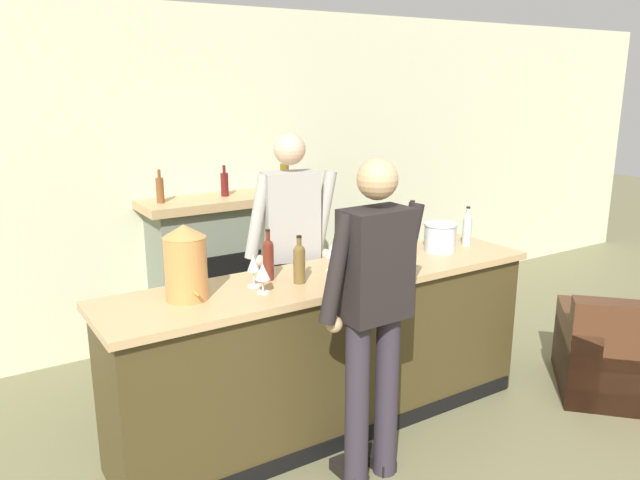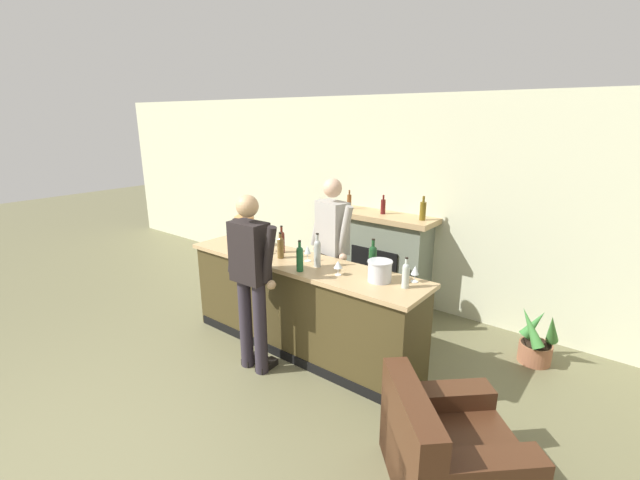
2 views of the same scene
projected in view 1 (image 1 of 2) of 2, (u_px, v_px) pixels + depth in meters
The scene contains 20 objects.
wall_back_panel at pixel (182, 179), 5.13m from camera, with size 12.00×0.07×2.75m.
bar_counter at pixel (329, 351), 3.92m from camera, with size 2.82×0.65×1.02m.
fireplace_stone at pixel (229, 267), 5.25m from camera, with size 1.41×0.52×1.55m.
armchair_black at pixel (627, 360), 4.36m from camera, with size 1.19×1.19×0.77m.
potted_plant_corner at pixel (434, 282), 6.14m from camera, with size 0.41×0.45×0.63m.
person_customer at pixel (374, 310), 3.26m from camera, with size 0.66×0.31×1.80m.
person_bartender at pixel (291, 254), 4.23m from camera, with size 0.65×0.37×1.83m.
copper_dispenser at pixel (186, 262), 3.32m from camera, with size 0.23×0.27×0.41m.
ice_bucket_steel at pixel (440, 237), 4.29m from camera, with size 0.23×0.23×0.20m.
wine_bottle_burgundy_dark at pixel (467, 228), 4.42m from camera, with size 0.06×0.06×0.28m.
wine_bottle_cabernet_heavy at pixel (412, 228), 4.29m from camera, with size 0.08×0.08×0.35m.
wine_bottle_merlot_tall at pixel (268, 258), 3.66m from camera, with size 0.07×0.07×0.31m.
wine_bottle_chardonnay_pale at pixel (299, 262), 3.60m from camera, with size 0.07×0.07×0.28m.
wine_bottle_rose_blush at pixel (363, 245), 3.87m from camera, with size 0.07×0.07×0.35m.
wine_bottle_port_short at pixel (377, 256), 3.68m from camera, with size 0.07×0.07×0.31m.
wine_glass_front_left at pixel (450, 226), 4.57m from camera, with size 0.07×0.07×0.16m.
wine_glass_by_dispenser at pixel (332, 252), 3.84m from camera, with size 0.07×0.07×0.17m.
wine_glass_front_right at pixel (253, 264), 3.53m from camera, with size 0.07×0.07×0.19m.
wine_glass_mid_counter at pixel (263, 272), 3.43m from camera, with size 0.08×0.08×0.17m.
wine_glass_back_row at pixel (407, 248), 3.99m from camera, with size 0.08×0.08×0.14m.
Camera 1 is at (-1.78, -1.04, 2.17)m, focal length 35.00 mm.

